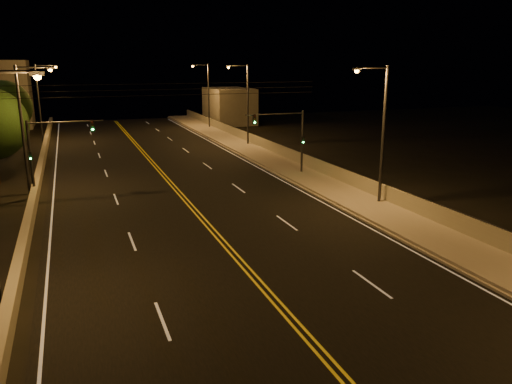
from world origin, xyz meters
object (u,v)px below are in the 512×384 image
object	(u,v)px
traffic_signal_right	(290,135)
streetlight_5	(26,121)
traffic_signal_left	(46,148)
streetlight_1	(380,127)
tree_2	(5,107)
streetlight_2	(245,100)
streetlight_6	(41,98)
streetlight_3	(207,92)

from	to	relation	value
traffic_signal_right	streetlight_5	bearing A→B (deg)	176.70
traffic_signal_left	streetlight_1	bearing A→B (deg)	-26.89
streetlight_1	tree_2	xyz separation A→B (m)	(-24.84, 31.98, -0.54)
traffic_signal_left	traffic_signal_right	bearing A→B (deg)	0.00
traffic_signal_right	tree_2	world-z (taller)	tree_2
streetlight_2	streetlight_6	bearing A→B (deg)	152.98
traffic_signal_right	traffic_signal_left	xyz separation A→B (m)	(-18.64, 0.00, 0.00)
streetlight_1	tree_2	world-z (taller)	streetlight_1
tree_2	streetlight_6	bearing A→B (deg)	55.72
streetlight_2	streetlight_1	bearing A→B (deg)	-90.00
streetlight_1	streetlight_3	size ratio (longest dim) A/B	1.00
streetlight_5	streetlight_6	size ratio (longest dim) A/B	1.00
streetlight_5	traffic_signal_left	xyz separation A→B (m)	(1.20, -1.14, -1.75)
streetlight_2	traffic_signal_right	size ratio (longest dim) A/B	1.67
streetlight_2	streetlight_5	size ratio (longest dim) A/B	1.00
streetlight_2	streetlight_6	size ratio (longest dim) A/B	1.00
streetlight_5	traffic_signal_right	bearing A→B (deg)	-3.30
streetlight_2	streetlight_5	distance (m)	25.95
streetlight_6	traffic_signal_left	world-z (taller)	streetlight_6
traffic_signal_right	streetlight_2	bearing A→B (deg)	84.21
streetlight_3	traffic_signal_left	distance (m)	38.17
traffic_signal_right	streetlight_1	bearing A→B (deg)	-81.15
streetlight_3	traffic_signal_left	bearing A→B (deg)	-122.06
streetlight_2	traffic_signal_right	bearing A→B (deg)	-95.79
traffic_signal_right	traffic_signal_left	bearing A→B (deg)	180.00
streetlight_1	streetlight_2	distance (m)	26.03
streetlight_2	traffic_signal_right	world-z (taller)	streetlight_2
streetlight_3	streetlight_5	world-z (taller)	same
streetlight_2	streetlight_3	distance (m)	16.55
streetlight_2	traffic_signal_right	xyz separation A→B (m)	(-1.60, -15.77, -1.75)
streetlight_5	streetlight_6	bearing A→B (deg)	90.00
traffic_signal_right	tree_2	distance (m)	31.83
streetlight_6	traffic_signal_right	distance (m)	33.31
streetlight_5	tree_2	world-z (taller)	streetlight_5
streetlight_1	traffic_signal_left	world-z (taller)	streetlight_1
streetlight_6	tree_2	xyz separation A→B (m)	(-3.40, -4.98, -0.54)
streetlight_1	traffic_signal_right	world-z (taller)	streetlight_1
streetlight_1	tree_2	size ratio (longest dim) A/B	1.22
streetlight_3	streetlight_6	bearing A→B (deg)	-165.32
streetlight_1	traffic_signal_right	xyz separation A→B (m)	(-1.60, 10.27, -1.75)
streetlight_2	traffic_signal_left	xyz separation A→B (m)	(-20.24, -15.77, -1.75)
streetlight_1	traffic_signal_left	size ratio (longest dim) A/B	1.67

